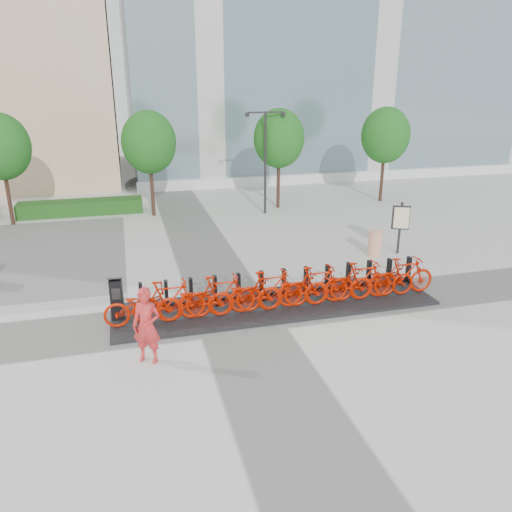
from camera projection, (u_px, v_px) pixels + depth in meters
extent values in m
plane|color=#B9BBB2|center=(236.00, 315.00, 14.39)|extent=(120.00, 120.00, 0.00)
cube|color=#4B6273|center=(339.00, 1.00, 37.47)|extent=(32.00, 16.00, 24.00)
cube|color=#1A4915|center=(81.00, 207.00, 25.09)|extent=(6.00, 1.20, 0.70)
cylinder|color=black|center=(8.00, 193.00, 22.89)|extent=(0.18, 0.18, 3.00)
ellipsoid|color=#1C631E|center=(0.00, 147.00, 22.19)|extent=(2.60, 2.60, 2.99)
cylinder|color=black|center=(152.00, 186.00, 24.46)|extent=(0.18, 0.18, 3.00)
ellipsoid|color=#1C631E|center=(149.00, 142.00, 23.76)|extent=(2.60, 2.60, 2.99)
cylinder|color=black|center=(278.00, 179.00, 26.03)|extent=(0.18, 0.18, 3.00)
ellipsoid|color=#1C631E|center=(279.00, 138.00, 25.33)|extent=(2.60, 2.60, 2.99)
cylinder|color=black|center=(382.00, 174.00, 27.49)|extent=(0.18, 0.18, 3.00)
ellipsoid|color=#1C631E|center=(385.00, 135.00, 26.79)|extent=(2.60, 2.60, 2.99)
cylinder|color=black|center=(265.00, 164.00, 24.55)|extent=(0.12, 0.12, 5.00)
cube|color=black|center=(256.00, 112.00, 23.62)|extent=(0.90, 0.08, 0.08)
cube|color=black|center=(275.00, 112.00, 23.84)|extent=(0.90, 0.08, 0.08)
cylinder|color=black|center=(247.00, 115.00, 23.55)|extent=(0.20, 0.20, 0.18)
cylinder|color=black|center=(284.00, 114.00, 23.98)|extent=(0.20, 0.20, 0.18)
cube|color=black|center=(276.00, 304.00, 14.96)|extent=(9.60, 2.40, 0.08)
imported|color=#B01500|center=(142.00, 306.00, 13.50)|extent=(2.08, 0.72, 1.09)
imported|color=#B01500|center=(169.00, 301.00, 13.66)|extent=(2.01, 0.57, 1.21)
imported|color=#B01500|center=(195.00, 300.00, 13.85)|extent=(2.08, 0.72, 1.09)
imported|color=#B01500|center=(221.00, 295.00, 14.01)|extent=(2.01, 0.57, 1.21)
imported|color=#B01500|center=(246.00, 295.00, 14.20)|extent=(2.08, 0.72, 1.09)
imported|color=#B01500|center=(270.00, 290.00, 14.36)|extent=(2.01, 0.57, 1.21)
imported|color=#B01500|center=(293.00, 289.00, 14.55)|extent=(2.08, 0.72, 1.09)
imported|color=#B01500|center=(317.00, 285.00, 14.71)|extent=(2.01, 0.57, 1.21)
imported|color=#B01500|center=(339.00, 285.00, 14.90)|extent=(2.08, 0.72, 1.09)
imported|color=#B01500|center=(361.00, 280.00, 15.05)|extent=(2.01, 0.57, 1.21)
imported|color=#B01500|center=(383.00, 280.00, 15.25)|extent=(2.08, 0.72, 1.09)
imported|color=#B01500|center=(404.00, 276.00, 15.40)|extent=(2.01, 0.57, 1.21)
cube|color=black|center=(117.00, 299.00, 13.80)|extent=(0.36, 0.32, 1.17)
cube|color=black|center=(115.00, 278.00, 13.59)|extent=(0.43, 0.37, 0.15)
cube|color=black|center=(116.00, 294.00, 13.59)|extent=(0.24, 0.05, 0.33)
imported|color=red|center=(147.00, 326.00, 11.72)|extent=(0.81, 0.70, 1.88)
cylinder|color=orange|center=(375.00, 243.00, 19.11)|extent=(0.62, 0.62, 0.98)
cylinder|color=black|center=(400.00, 228.00, 19.18)|extent=(0.09, 0.09, 2.04)
cube|color=black|center=(401.00, 218.00, 19.04)|extent=(0.65, 0.35, 0.93)
cube|color=beige|center=(402.00, 218.00, 18.99)|extent=(0.53, 0.25, 0.82)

